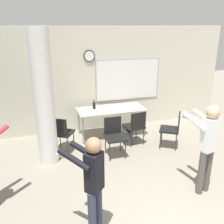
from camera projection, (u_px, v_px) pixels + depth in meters
The scene contains 11 objects.
wall_back at pixel (89, 80), 6.74m from camera, with size 8.00×0.15×2.80m.
support_pillar at pixel (44, 100), 4.99m from camera, with size 0.41×0.41×2.80m.
folding_table at pixel (111, 110), 6.52m from camera, with size 1.76×0.77×0.75m.
bottle_on_table at pixel (94, 105), 6.48m from camera, with size 0.08×0.08×0.23m.
waste_bin at pixel (128, 137), 6.19m from camera, with size 0.25×0.25×0.36m.
chair_table_right at pixel (135, 125), 6.06m from camera, with size 0.50×0.50×0.87m.
chair_table_front at pixel (114, 134), 5.57m from camera, with size 0.44×0.44×0.87m.
chair_mid_room at pixel (173, 127), 5.92m from camera, with size 0.61×0.61×0.87m.
chair_table_left at pixel (61, 132), 5.69m from camera, with size 0.61×0.61×0.87m.
person_playing_side at pixel (207, 143), 4.18m from camera, with size 0.46×0.64×1.62m.
person_playing_front at pixel (93, 181), 3.25m from camera, with size 0.59×0.59×1.52m.
Camera 1 is at (-1.34, -1.48, 2.82)m, focal length 40.00 mm.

